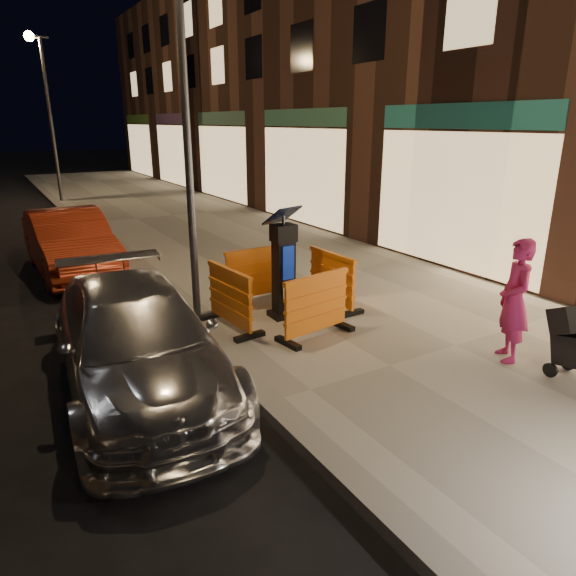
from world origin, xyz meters
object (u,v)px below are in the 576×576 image
barrier_front (316,306)px  barrier_back (257,274)px  barrier_bldgside (332,280)px  car_red (74,273)px  barrier_kerbside (230,298)px  man (514,301)px  car_silver (142,387)px  parking_kiosk (284,266)px

barrier_front → barrier_back: size_ratio=1.00×
barrier_bldgside → car_red: (-3.42, 4.99, -0.63)m
barrier_kerbside → barrier_bldgside: 1.90m
barrier_bldgside → man: (0.84, -2.90, 0.35)m
barrier_kerbside → car_red: 5.26m
man → barrier_bldgside: bearing=-129.6°
car_red → barrier_back: bearing=-60.2°
barrier_kerbside → man: man is taller
barrier_front → barrier_kerbside: size_ratio=1.00×
barrier_front → car_silver: barrier_front is taller
car_red → car_silver: bearing=-92.9°
barrier_bldgside → man: bearing=-165.6°
parking_kiosk → car_red: bearing=112.5°
barrier_back → car_red: barrier_back is taller
barrier_front → barrier_kerbside: 1.34m
barrier_front → man: (1.79, -1.95, 0.35)m
parking_kiosk → car_silver: 2.93m
car_silver → barrier_kerbside: bearing=33.0°
car_silver → car_red: size_ratio=1.07×
parking_kiosk → barrier_kerbside: parking_kiosk is taller
barrier_back → barrier_kerbside: (-0.95, -0.95, 0.00)m
barrier_kerbside → barrier_front: bearing=-140.8°
barrier_back → barrier_kerbside: 1.34m
barrier_back → man: size_ratio=0.74×
parking_kiosk → barrier_bldgside: (0.95, 0.00, -0.38)m
parking_kiosk → car_red: parking_kiosk is taller
parking_kiosk → barrier_kerbside: size_ratio=1.40×
car_red → man: (4.26, -7.89, 0.98)m
barrier_bldgside → car_red: barrier_bldgside is taller
barrier_back → barrier_kerbside: size_ratio=1.00×
barrier_bldgside → car_silver: 3.72m
barrier_back → car_red: (-2.47, 4.04, -0.63)m
barrier_kerbside → car_silver: barrier_kerbside is taller
car_silver → car_red: (0.14, 5.89, 0.00)m
parking_kiosk → man: (1.79, -2.90, -0.03)m
barrier_kerbside → man: 4.01m
car_red → barrier_front: bearing=-69.0°
car_silver → car_red: car_red is taller
car_red → barrier_kerbside: bearing=-74.7°
barrier_bldgside → parking_kiosk: bearing=88.2°
parking_kiosk → man: 3.41m
barrier_bldgside → barrier_kerbside: bearing=88.2°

